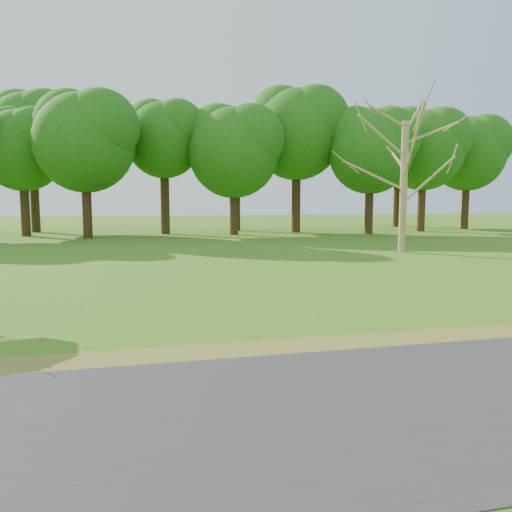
{
  "coord_description": "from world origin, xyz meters",
  "views": [
    {
      "loc": [
        0.07,
        -10.03,
        2.35
      ],
      "look_at": [
        2.53,
        0.5,
        1.1
      ],
      "focal_mm": 35.0,
      "sensor_mm": 36.0,
      "label": 1
    }
  ],
  "objects": [
    {
      "name": "road",
      "position": [
        0.0,
        -5.0,
        0.01
      ],
      "size": [
        120.0,
        4.0,
        0.01
      ],
      "primitive_type": "cube",
      "color": "#303033",
      "rests_on": "ground"
    },
    {
      "name": "bare_tree",
      "position": [
        11.28,
        9.77,
        7.94
      ],
      "size": [
        7.63,
        7.63,
        13.07
      ],
      "color": "#988153",
      "rests_on": "ground"
    },
    {
      "name": "ground",
      "position": [
        0.0,
        0.0,
        0.0
      ],
      "size": [
        120.0,
        120.0,
        0.0
      ],
      "primitive_type": "plane",
      "color": "#3A7416",
      "rests_on": "ground"
    },
    {
      "name": "treeline",
      "position": [
        0.0,
        22.0,
        8.0
      ],
      "size": [
        60.0,
        12.0,
        16.0
      ],
      "primitive_type": null,
      "color": "#245C0F",
      "rests_on": "ground"
    },
    {
      "name": "drygrass_strip",
      "position": [
        0.0,
        -2.8,
        0.0
      ],
      "size": [
        120.0,
        1.2,
        0.01
      ],
      "primitive_type": "cube",
      "color": "olive",
      "rests_on": "ground"
    }
  ]
}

